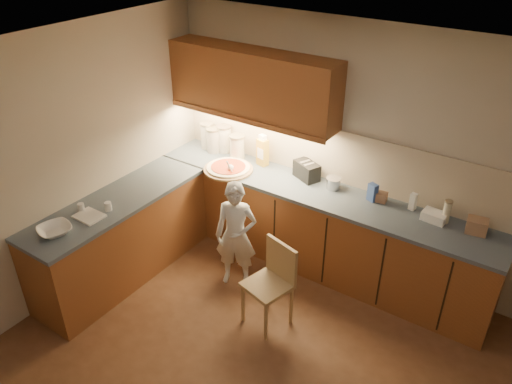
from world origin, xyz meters
TOP-DOWN VIEW (x-y plane):
  - room at (0.00, 0.00)m, footprint 4.54×4.50m
  - l_counter at (-0.92, 1.25)m, footprint 3.77×2.62m
  - backsplash at (-0.38, 1.99)m, footprint 3.75×0.02m
  - upper_cabinets at (-1.27, 1.82)m, footprint 1.95×0.36m
  - pizza_on_board at (-1.39, 1.53)m, footprint 0.55×0.55m
  - child at (-0.88, 0.96)m, footprint 0.50×0.42m
  - wooden_chair at (-0.28, 0.70)m, footprint 0.46×0.46m
  - mixing_bowl at (-1.95, -0.31)m, footprint 0.36×0.36m
  - canister_a at (-1.95, 1.86)m, footprint 0.16×0.16m
  - canister_b at (-1.83, 1.82)m, footprint 0.17×0.17m
  - canister_c at (-1.73, 1.90)m, footprint 0.17×0.17m
  - canister_d at (-1.49, 1.83)m, footprint 0.18×0.18m
  - oil_jug at (-1.16, 1.86)m, footprint 0.14×0.12m
  - toaster at (-0.59, 1.86)m, footprint 0.33×0.27m
  - steel_pot at (-0.26, 1.83)m, footprint 0.16×0.16m
  - blue_box at (0.17, 1.82)m, footprint 0.11×0.09m
  - card_box_a at (0.23, 1.86)m, footprint 0.15×0.11m
  - white_bottle at (0.55, 1.89)m, footprint 0.07×0.07m
  - flat_pack at (0.79, 1.81)m, footprint 0.23×0.17m
  - tall_jar at (0.88, 1.84)m, footprint 0.08×0.08m
  - card_box_b at (1.16, 1.83)m, footprint 0.20×0.16m
  - dough_cloth at (-1.91, 0.04)m, footprint 0.26×0.21m
  - spice_jar_a at (-2.06, 0.07)m, footprint 0.08×0.08m
  - spice_jar_b at (-1.86, 0.23)m, footprint 0.08×0.08m

SIDE VIEW (x-z plane):
  - l_counter at x=-0.92m, z-range 0.00..0.92m
  - wooden_chair at x=-0.28m, z-range 0.07..0.91m
  - child at x=-0.88m, z-range 0.00..1.17m
  - dough_cloth at x=-1.91m, z-range 0.92..0.94m
  - pizza_on_board at x=-1.39m, z-range 0.83..1.05m
  - mixing_bowl at x=-1.95m, z-range 0.92..0.99m
  - spice_jar_a at x=-2.06m, z-range 0.92..1.00m
  - flat_pack at x=0.79m, z-range 0.92..1.01m
  - spice_jar_b at x=-1.86m, z-range 0.92..1.01m
  - card_box_a at x=0.23m, z-range 0.92..1.02m
  - steel_pot at x=-0.26m, z-range 0.92..1.04m
  - card_box_b at x=1.16m, z-range 0.92..1.06m
  - white_bottle at x=0.55m, z-range 0.92..1.09m
  - blue_box at x=0.17m, z-range 0.92..1.10m
  - toaster at x=-0.59m, z-range 0.92..1.11m
  - tall_jar at x=0.88m, z-range 0.92..1.15m
  - canister_d at x=-1.49m, z-range 0.92..1.21m
  - canister_b at x=-1.83m, z-range 0.92..1.22m
  - canister_a at x=-1.95m, z-range 0.92..1.24m
  - canister_c at x=-1.73m, z-range 0.92..1.24m
  - oil_jug at x=-1.16m, z-range 0.90..1.27m
  - backsplash at x=-0.38m, z-range 0.92..1.50m
  - room at x=0.00m, z-range 0.37..2.99m
  - upper_cabinets at x=-1.27m, z-range 1.48..2.21m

